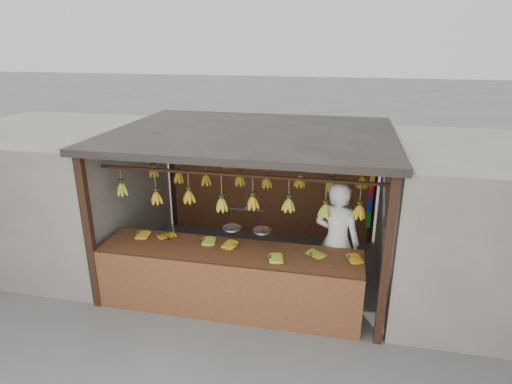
# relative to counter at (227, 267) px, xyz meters

# --- Properties ---
(ground) EXTENTS (80.00, 80.00, 0.00)m
(ground) POSITION_rel_counter_xyz_m (0.09, 1.23, -0.71)
(ground) COLOR #5B5B57
(stall) EXTENTS (4.30, 3.30, 2.40)m
(stall) POSITION_rel_counter_xyz_m (0.09, 1.56, 1.26)
(stall) COLOR black
(stall) RESTS_ON ground
(neighbor_left) EXTENTS (3.00, 3.00, 2.30)m
(neighbor_left) POSITION_rel_counter_xyz_m (-3.51, 1.23, 0.44)
(neighbor_left) COLOR slate
(neighbor_left) RESTS_ON ground
(neighbor_right) EXTENTS (3.00, 3.00, 2.30)m
(neighbor_right) POSITION_rel_counter_xyz_m (3.69, 1.23, 0.44)
(neighbor_right) COLOR slate
(neighbor_right) RESTS_ON ground
(counter) EXTENTS (3.75, 0.85, 0.96)m
(counter) POSITION_rel_counter_xyz_m (0.00, 0.00, 0.00)
(counter) COLOR brown
(counter) RESTS_ON ground
(hanging_bananas) EXTENTS (3.59, 2.24, 0.39)m
(hanging_bananas) POSITION_rel_counter_xyz_m (0.09, 1.23, 0.89)
(hanging_bananas) COLOR #92A523
(hanging_bananas) RESTS_ON ground
(balance_scale) EXTENTS (0.69, 0.26, 0.80)m
(balance_scale) POSITION_rel_counter_xyz_m (0.24, 0.23, 0.54)
(balance_scale) COLOR black
(balance_scale) RESTS_ON ground
(vendor) EXTENTS (0.77, 0.62, 1.85)m
(vendor) POSITION_rel_counter_xyz_m (1.48, 0.69, 0.21)
(vendor) COLOR white
(vendor) RESTS_ON ground
(bag_bundles) EXTENTS (0.08, 0.26, 1.15)m
(bag_bundles) POSITION_rel_counter_xyz_m (2.03, 2.58, 0.29)
(bag_bundles) COLOR yellow
(bag_bundles) RESTS_ON ground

